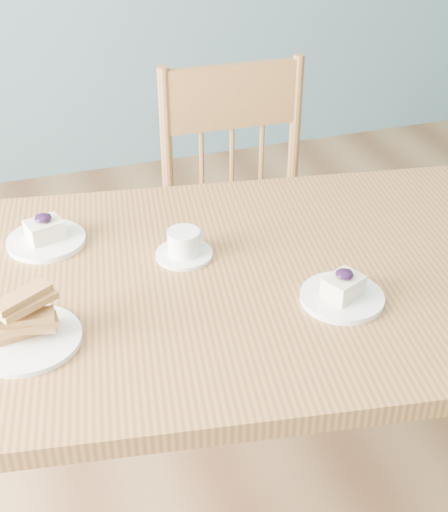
{
  "coord_description": "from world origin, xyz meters",
  "views": [
    {
      "loc": [
        -0.63,
        -1.01,
        1.69
      ],
      "look_at": [
        -0.22,
        0.23,
        0.84
      ],
      "focal_mm": 50.0,
      "sensor_mm": 36.0,
      "label": 1
    }
  ],
  "objects_px": {
    "biscotti_plate": "(24,326)",
    "cheesecake_plate_far": "(46,236)",
    "dining_chair": "(245,231)",
    "cheesecake_plate_near": "(342,293)",
    "dining_table": "(254,302)",
    "coffee_cup": "(184,245)"
  },
  "relations": [
    {
      "from": "dining_table",
      "to": "cheesecake_plate_near",
      "type": "distance_m",
      "value": 0.23
    },
    {
      "from": "cheesecake_plate_far",
      "to": "dining_chair",
      "type": "bearing_deg",
      "value": 30.02
    },
    {
      "from": "dining_table",
      "to": "dining_chair",
      "type": "distance_m",
      "value": 0.7
    },
    {
      "from": "cheesecake_plate_near",
      "to": "biscotti_plate",
      "type": "height_order",
      "value": "biscotti_plate"
    },
    {
      "from": "dining_table",
      "to": "cheesecake_plate_near",
      "type": "height_order",
      "value": "cheesecake_plate_near"
    },
    {
      "from": "cheesecake_plate_far",
      "to": "coffee_cup",
      "type": "bearing_deg",
      "value": -27.9
    },
    {
      "from": "cheesecake_plate_near",
      "to": "coffee_cup",
      "type": "relative_size",
      "value": 1.35
    },
    {
      "from": "cheesecake_plate_far",
      "to": "dining_table",
      "type": "bearing_deg",
      "value": -32.6
    },
    {
      "from": "dining_chair",
      "to": "cheesecake_plate_near",
      "type": "relative_size",
      "value": 5.94
    },
    {
      "from": "coffee_cup",
      "to": "biscotti_plate",
      "type": "relative_size",
      "value": 0.62
    },
    {
      "from": "dining_table",
      "to": "biscotti_plate",
      "type": "height_order",
      "value": "biscotti_plate"
    },
    {
      "from": "dining_table",
      "to": "coffee_cup",
      "type": "relative_size",
      "value": 12.78
    },
    {
      "from": "dining_chair",
      "to": "coffee_cup",
      "type": "height_order",
      "value": "dining_chair"
    },
    {
      "from": "biscotti_plate",
      "to": "cheesecake_plate_far",
      "type": "bearing_deg",
      "value": 77.54
    },
    {
      "from": "biscotti_plate",
      "to": "cheesecake_plate_near",
      "type": "bearing_deg",
      "value": -6.25
    },
    {
      "from": "dining_chair",
      "to": "coffee_cup",
      "type": "xyz_separation_m",
      "value": [
        -0.34,
        -0.52,
        0.32
      ]
    },
    {
      "from": "dining_table",
      "to": "cheesecake_plate_far",
      "type": "height_order",
      "value": "cheesecake_plate_far"
    },
    {
      "from": "cheesecake_plate_far",
      "to": "biscotti_plate",
      "type": "xyz_separation_m",
      "value": [
        -0.08,
        -0.35,
        0.02
      ]
    },
    {
      "from": "dining_chair",
      "to": "cheesecake_plate_far",
      "type": "relative_size",
      "value": 5.69
    },
    {
      "from": "dining_table",
      "to": "coffee_cup",
      "type": "xyz_separation_m",
      "value": [
        -0.13,
        0.11,
        0.11
      ]
    },
    {
      "from": "coffee_cup",
      "to": "biscotti_plate",
      "type": "bearing_deg",
      "value": -175.86
    },
    {
      "from": "cheesecake_plate_near",
      "to": "biscotti_plate",
      "type": "xyz_separation_m",
      "value": [
        -0.63,
        0.07,
        0.02
      ]
    }
  ]
}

